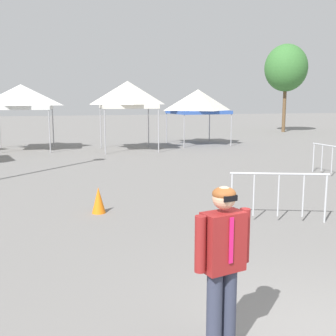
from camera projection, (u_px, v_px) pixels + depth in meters
name	position (u px, v px, depth m)	size (l,w,h in m)	color
canopy_tent_behind_center	(21.00, 97.00, 21.27)	(3.20, 3.20, 3.41)	#9E9EA3
canopy_tent_center	(128.00, 95.00, 21.27)	(2.92, 2.92, 3.58)	#9E9EA3
canopy_tent_far_left	(198.00, 102.00, 24.34)	(3.26, 3.26, 3.23)	#9E9EA3
person_foreground	(223.00, 259.00, 4.12)	(0.64, 0.33, 1.78)	#33384C
tree_behind_tents_center	(286.00, 68.00, 33.46)	(3.45, 3.45, 7.10)	brown
crowd_barrier_by_lift	(279.00, 187.00, 8.85)	(1.98, 0.79, 1.08)	#B7BABF
crowd_barrier_near_person	(332.00, 155.00, 14.10)	(0.10, 2.10, 1.08)	#B7BABF
traffic_cone_lot_center	(99.00, 200.00, 9.58)	(0.32, 0.32, 0.61)	orange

